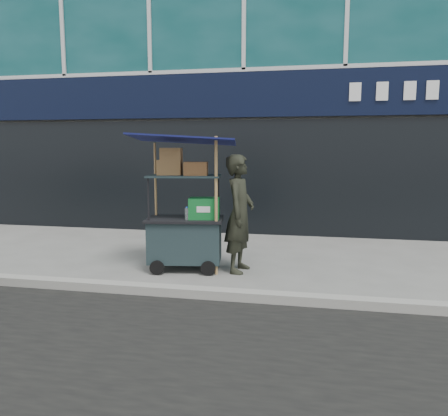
# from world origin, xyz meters

# --- Properties ---
(ground) EXTENTS (80.00, 80.00, 0.00)m
(ground) POSITION_xyz_m (0.00, 0.00, 0.00)
(ground) COLOR slate
(ground) RESTS_ON ground
(curb) EXTENTS (80.00, 0.18, 0.12)m
(curb) POSITION_xyz_m (0.00, -0.20, 0.06)
(curb) COLOR gray
(curb) RESTS_ON ground
(vendor_cart) EXTENTS (1.64, 1.27, 2.03)m
(vendor_cart) POSITION_xyz_m (-0.42, 0.99, 0.71)
(vendor_cart) COLOR #1A282C
(vendor_cart) RESTS_ON ground
(vendor_man) EXTENTS (0.49, 0.68, 1.73)m
(vendor_man) POSITION_xyz_m (0.38, 1.05, 0.87)
(vendor_man) COLOR black
(vendor_man) RESTS_ON ground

